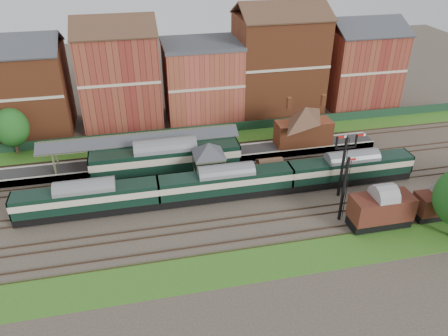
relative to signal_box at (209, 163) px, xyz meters
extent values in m
plane|color=#473D33|center=(3.00, -3.25, -3.19)|extent=(160.00, 160.00, 0.00)
cube|color=#2D6619|center=(3.00, 12.75, -3.16)|extent=(90.00, 4.50, 0.06)
cube|color=#2D6619|center=(3.00, -15.25, -3.16)|extent=(90.00, 5.00, 0.06)
cube|color=#193823|center=(3.00, 14.75, -2.44)|extent=(90.00, 0.12, 1.50)
cube|color=#2D2D2D|center=(-2.00, 6.50, -2.69)|extent=(55.00, 3.40, 1.00)
cube|color=#717F5A|center=(0.00, 0.00, -1.99)|extent=(3.40, 3.20, 2.40)
cube|color=#454C2F|center=(0.00, 0.00, 0.21)|extent=(3.60, 3.40, 2.00)
pyramid|color=#383A3F|center=(0.00, 0.00, 2.01)|extent=(5.40, 5.40, 1.60)
cube|color=maroon|center=(8.00, 0.00, -2.09)|extent=(3.00, 2.40, 2.20)
cube|color=#4C3323|center=(8.00, -0.65, -0.64)|extent=(3.20, 1.34, 0.79)
cube|color=#4C3323|center=(8.00, 0.65, -0.64)|extent=(3.20, 1.34, 0.79)
cube|color=brown|center=(15.00, 6.50, -0.44)|extent=(8.00, 3.00, 3.50)
pyramid|color=#4C3323|center=(15.00, 6.50, 2.41)|extent=(8.10, 8.10, 2.20)
cube|color=brown|center=(12.50, 6.50, 2.91)|extent=(0.60, 0.60, 1.60)
cube|color=brown|center=(17.50, 6.50, 2.91)|extent=(0.60, 0.60, 1.60)
cube|color=#454C2F|center=(-19.00, 5.20, -0.49)|extent=(0.22, 0.22, 3.40)
cube|color=#454C2F|center=(3.00, 7.80, -0.49)|extent=(0.22, 0.22, 3.40)
cube|color=#383A3F|center=(-8.00, 5.55, 1.41)|extent=(26.00, 1.99, 0.90)
cube|color=#383A3F|center=(-8.00, 7.45, 1.41)|extent=(26.00, 1.99, 0.90)
cube|color=#454C2F|center=(-8.00, 6.50, 1.79)|extent=(26.00, 0.20, 0.20)
cube|color=black|center=(15.00, -5.75, 0.81)|extent=(0.25, 0.25, 8.00)
cube|color=black|center=(15.00, -5.75, 3.41)|extent=(2.60, 0.18, 0.18)
cube|color=#B2140F|center=(14.35, -5.75, 4.86)|extent=(1.10, 0.08, 0.25)
cube|color=#B2140F|center=(16.75, -5.75, 4.86)|extent=(1.10, 0.08, 0.25)
cube|color=black|center=(13.00, -10.25, 0.81)|extent=(0.25, 0.25, 8.00)
cube|color=#B2140F|center=(13.55, -10.25, 4.51)|extent=(1.10, 0.08, 0.25)
cube|color=brown|center=(-25.00, 21.75, 3.31)|extent=(14.00, 10.00, 13.00)
cube|color=maroon|center=(-10.00, 21.75, 4.31)|extent=(12.00, 10.00, 15.00)
cube|color=#A74535|center=(3.00, 21.75, 2.81)|extent=(12.00, 10.00, 12.00)
cube|color=brown|center=(16.00, 21.75, 4.81)|extent=(14.00, 10.00, 16.00)
cube|color=maroon|center=(31.00, 21.75, 3.31)|extent=(12.00, 10.00, 13.00)
cube|color=black|center=(-14.62, -3.25, -2.54)|extent=(16.08, 2.25, 0.98)
cube|color=black|center=(-14.62, -3.25, -0.89)|extent=(16.08, 2.50, 2.32)
cube|color=beige|center=(-14.62, -3.25, -0.61)|extent=(16.10, 2.54, 0.80)
cube|color=slate|center=(-14.62, -3.25, 0.41)|extent=(16.08, 2.50, 0.54)
cube|color=black|center=(1.47, -3.25, -2.54)|extent=(16.08, 2.25, 0.98)
cube|color=black|center=(1.47, -3.25, -0.89)|extent=(16.08, 2.50, 2.32)
cube|color=beige|center=(1.47, -3.25, -0.61)|extent=(16.10, 2.54, 0.80)
cube|color=slate|center=(1.47, -3.25, 0.41)|extent=(16.08, 2.50, 0.54)
cube|color=black|center=(17.55, -3.25, -2.54)|extent=(16.08, 2.25, 0.98)
cube|color=black|center=(17.55, -3.25, -0.89)|extent=(16.08, 2.50, 2.32)
cube|color=beige|center=(17.55, -3.25, -0.61)|extent=(16.10, 2.54, 0.80)
cube|color=slate|center=(17.55, -3.25, 0.41)|extent=(16.08, 2.50, 0.54)
cube|color=black|center=(-5.00, 3.25, -2.45)|extent=(19.13, 2.68, 1.17)
cube|color=black|center=(-5.00, 3.25, -0.48)|extent=(19.13, 2.98, 2.76)
cube|color=beige|center=(-5.00, 3.25, -0.15)|extent=(19.15, 3.02, 0.96)
cube|color=slate|center=(-5.00, 3.25, 1.06)|extent=(19.13, 2.98, 0.64)
cube|color=black|center=(16.67, -12.25, -2.53)|extent=(6.67, 2.46, 1.00)
cube|color=#441314|center=(16.67, -12.25, -0.70)|extent=(6.67, 2.89, 2.67)
cube|color=gray|center=(16.67, -12.25, 0.77)|extent=(6.67, 2.89, 0.49)
cube|color=black|center=(23.97, -12.25, -2.61)|extent=(5.59, 2.06, 0.84)
cube|color=#441314|center=(23.97, -12.25, -1.08)|extent=(5.59, 2.42, 2.23)
cube|color=gray|center=(23.97, -12.25, 0.15)|extent=(5.59, 2.42, 0.41)
cylinder|color=#382619|center=(-25.35, 14.06, -1.57)|extent=(0.44, 0.44, 3.24)
ellipsoid|color=#123F13|center=(-25.35, 14.06, 1.02)|extent=(4.75, 4.75, 5.46)
camera|label=1|loc=(-8.20, -46.23, 26.77)|focal=35.00mm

